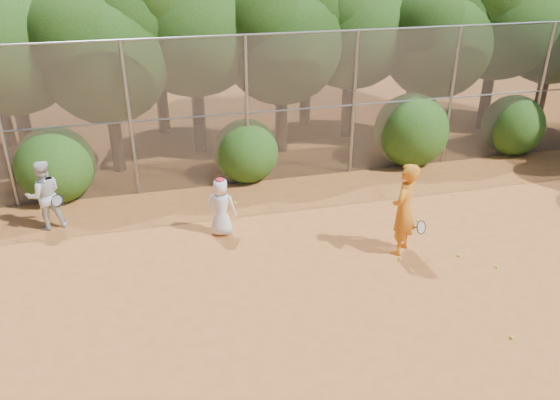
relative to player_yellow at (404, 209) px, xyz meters
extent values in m
plane|color=#A75B25|center=(-1.46, -1.56, -1.03)|extent=(80.00, 80.00, 0.00)
cylinder|color=gray|center=(-8.46, 4.44, 0.97)|extent=(0.09, 0.09, 4.00)
cylinder|color=gray|center=(-5.46, 4.44, 0.97)|extent=(0.09, 0.09, 4.00)
cylinder|color=gray|center=(-2.46, 4.44, 0.97)|extent=(0.09, 0.09, 4.00)
cylinder|color=gray|center=(0.54, 4.44, 0.97)|extent=(0.09, 0.09, 4.00)
cylinder|color=gray|center=(3.54, 4.44, 0.97)|extent=(0.09, 0.09, 4.00)
cylinder|color=gray|center=(6.54, 4.44, 0.97)|extent=(0.09, 0.09, 4.00)
cylinder|color=gray|center=(-1.46, 4.44, 2.97)|extent=(20.00, 0.05, 0.05)
cylinder|color=gray|center=(-1.46, 4.44, 0.97)|extent=(20.00, 0.04, 0.04)
cube|color=slate|center=(-1.46, 4.44, 0.97)|extent=(20.00, 0.02, 4.00)
cylinder|color=black|center=(-8.46, 6.94, 0.23)|extent=(0.38, 0.38, 2.52)
sphere|color=#224B12|center=(-8.46, 6.94, 2.70)|extent=(4.03, 4.03, 4.03)
cylinder|color=black|center=(-5.96, 6.24, 0.06)|extent=(0.36, 0.36, 2.17)
sphere|color=black|center=(-5.96, 6.24, 2.18)|extent=(3.47, 3.47, 3.47)
sphere|color=black|center=(-5.27, 6.58, 3.05)|extent=(2.78, 2.78, 2.78)
sphere|color=black|center=(-6.57, 5.98, 2.88)|extent=(2.60, 2.60, 2.60)
cylinder|color=black|center=(-3.46, 7.24, 0.30)|extent=(0.39, 0.39, 2.66)
sphere|color=#224B12|center=(-3.46, 7.24, 2.91)|extent=(4.26, 4.26, 4.26)
cylinder|color=black|center=(-0.96, 6.64, 0.11)|extent=(0.37, 0.37, 2.27)
sphere|color=black|center=(-0.96, 6.64, 2.34)|extent=(3.64, 3.64, 3.64)
sphere|color=black|center=(-0.23, 7.00, 3.25)|extent=(2.91, 2.91, 2.91)
sphere|color=black|center=(-1.60, 6.36, 3.07)|extent=(2.73, 2.73, 2.73)
cylinder|color=black|center=(1.54, 7.44, 0.20)|extent=(0.38, 0.38, 2.45)
sphere|color=#224B12|center=(1.54, 7.44, 2.60)|extent=(3.92, 3.92, 3.92)
sphere|color=#224B12|center=(0.85, 7.14, 3.38)|extent=(2.94, 2.94, 2.94)
cylinder|color=black|center=(4.04, 6.44, 0.02)|extent=(0.36, 0.36, 2.10)
sphere|color=black|center=(4.04, 6.44, 2.08)|extent=(3.36, 3.36, 3.36)
sphere|color=black|center=(4.71, 6.77, 2.92)|extent=(2.69, 2.69, 2.69)
sphere|color=black|center=(3.45, 6.18, 2.75)|extent=(2.52, 2.52, 2.52)
cylinder|color=black|center=(6.54, 7.04, 0.27)|extent=(0.39, 0.39, 2.59)
sphere|color=#224B12|center=(6.54, 7.04, 2.81)|extent=(4.14, 4.14, 4.14)
cylinder|color=black|center=(8.54, 6.74, 0.13)|extent=(0.37, 0.37, 2.31)
sphere|color=black|center=(8.54, 6.74, 2.39)|extent=(3.70, 3.70, 3.70)
sphere|color=black|center=(7.89, 6.46, 3.13)|extent=(2.77, 2.77, 2.77)
cylinder|color=black|center=(-9.46, 9.24, 0.29)|extent=(0.39, 0.39, 2.62)
cylinder|color=black|center=(-4.46, 9.44, 0.37)|extent=(0.40, 0.40, 2.80)
sphere|color=#224B12|center=(-4.46, 9.44, 3.12)|extent=(4.48, 4.48, 4.48)
cylinder|color=black|center=(0.54, 9.04, 0.23)|extent=(0.38, 0.38, 2.52)
sphere|color=#224B12|center=(0.54, 9.04, 2.70)|extent=(4.03, 4.03, 4.03)
cylinder|color=black|center=(5.04, 9.64, 0.34)|extent=(0.40, 0.40, 2.73)
sphere|color=#224B12|center=(5.04, 9.64, 3.01)|extent=(4.37, 4.37, 4.37)
sphere|color=#224B12|center=(-7.46, 4.74, -0.03)|extent=(2.00, 2.00, 2.00)
sphere|color=#224B12|center=(-2.46, 4.74, -0.13)|extent=(1.80, 1.80, 1.80)
sphere|color=#224B12|center=(2.54, 4.74, 0.07)|extent=(2.20, 2.20, 2.20)
sphere|color=#224B12|center=(6.04, 4.74, -0.08)|extent=(1.90, 1.90, 1.90)
imported|color=orange|center=(0.00, 0.00, 0.00)|extent=(0.88, 0.88, 2.06)
torus|color=black|center=(0.35, -0.20, -0.38)|extent=(0.33, 0.26, 0.29)
cylinder|color=black|center=(0.25, -0.02, -0.46)|extent=(0.15, 0.26, 0.13)
imported|color=white|center=(-3.63, 1.74, -0.34)|extent=(0.79, 0.67, 1.38)
ellipsoid|color=red|center=(-3.63, 1.74, 0.31)|extent=(0.22, 0.22, 0.13)
sphere|color=#C5E129|center=(-3.33, 1.54, -0.18)|extent=(0.07, 0.07, 0.07)
imported|color=silver|center=(-7.53, 3.05, -0.19)|extent=(0.95, 0.82, 1.67)
torus|color=black|center=(-7.23, 2.75, -0.23)|extent=(0.37, 0.32, 0.25)
cylinder|color=black|center=(-7.16, 2.91, -0.37)|extent=(0.13, 0.23, 0.21)
sphere|color=#C5E129|center=(1.14, -0.54, -0.99)|extent=(0.07, 0.07, 0.07)
sphere|color=#C5E129|center=(0.61, -3.13, -0.99)|extent=(0.07, 0.07, 0.07)
sphere|color=#C5E129|center=(1.67, -1.13, -0.99)|extent=(0.07, 0.07, 0.07)
sphere|color=#C5E129|center=(-0.16, -0.34, -0.99)|extent=(0.07, 0.07, 0.07)
sphere|color=#C5E129|center=(1.01, 1.12, -0.99)|extent=(0.07, 0.07, 0.07)
camera|label=1|loc=(-5.07, -9.27, 5.25)|focal=35.00mm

